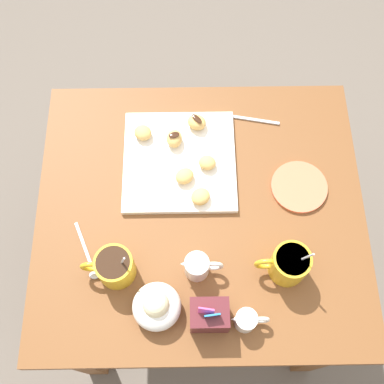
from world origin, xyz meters
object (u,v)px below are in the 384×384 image
cream_pitcher_white (198,266)px  coffee_mug_mustard_right (114,267)px  coffee_mug_mustard_left (289,264)px  beignet_3 (143,133)px  dining_table (200,228)px  sugar_caddy (209,315)px  beignet_2 (185,176)px  beignet_5 (207,163)px  beignet_0 (201,197)px  beignet_4 (197,122)px  ice_cream_bowl (157,306)px  saucer_coral_left (299,187)px  pastry_plate_square (179,161)px  chocolate_sauce_pitcher (246,320)px  beignet_1 (174,139)px

cream_pitcher_white → coffee_mug_mustard_right: bearing=0.0°
coffee_mug_mustard_left → beignet_3: 0.53m
dining_table → sugar_caddy: 0.34m
cream_pitcher_white → beignet_2: size_ratio=2.09×
beignet_3 → beignet_5: beignet_3 is taller
coffee_mug_mustard_left → beignet_0: 0.28m
beignet_0 → beignet_4: 0.22m
ice_cream_bowl → saucer_coral_left: (-0.37, -0.32, -0.03)m
saucer_coral_left → beignet_5: (0.24, -0.06, 0.03)m
dining_table → beignet_0: bearing=-95.2°
pastry_plate_square → beignet_5: (-0.07, 0.02, 0.02)m
ice_cream_bowl → beignet_4: size_ratio=2.20×
pastry_plate_square → chocolate_sauce_pitcher: 0.46m
chocolate_sauce_pitcher → saucer_coral_left: 0.39m
coffee_mug_mustard_left → beignet_1: (0.28, -0.36, -0.02)m
coffee_mug_mustard_right → coffee_mug_mustard_left: bearing=180.0°
sugar_caddy → coffee_mug_mustard_left: bearing=-148.9°
coffee_mug_mustard_right → beignet_2: size_ratio=2.64×
coffee_mug_mustard_right → beignet_5: 0.37m
beignet_2 → pastry_plate_square: bearing=-76.4°
sugar_caddy → chocolate_sauce_pitcher: bearing=172.8°
beignet_5 → beignet_1: bearing=-39.8°
sugar_caddy → beignet_0: (0.01, -0.30, -0.01)m
pastry_plate_square → ice_cream_bowl: (0.05, 0.40, 0.03)m
beignet_2 → sugar_caddy: bearing=98.6°
sugar_caddy → beignet_4: bearing=-87.9°
beignet_3 → coffee_mug_mustard_left: bearing=133.6°
sugar_caddy → beignet_4: (0.02, -0.53, -0.01)m
ice_cream_bowl → chocolate_sauce_pitcher: bearing=170.7°
beignet_2 → beignet_5: size_ratio=1.08×
cream_pitcher_white → ice_cream_bowl: ice_cream_bowl is taller
ice_cream_bowl → dining_table: bearing=-113.1°
beignet_3 → beignet_4: size_ratio=0.94×
chocolate_sauce_pitcher → cream_pitcher_white: bearing=-48.8°
pastry_plate_square → beignet_4: 0.12m
sugar_caddy → ice_cream_bowl: sugar_caddy is taller
coffee_mug_mustard_left → beignet_0: (0.21, -0.19, -0.02)m
sugar_caddy → saucer_coral_left: (-0.25, -0.34, -0.04)m
dining_table → pastry_plate_square: pastry_plate_square is taller
coffee_mug_mustard_right → beignet_1: bearing=-111.8°
pastry_plate_square → beignet_5: beignet_5 is taller
beignet_2 → beignet_3: 0.18m
chocolate_sauce_pitcher → beignet_4: chocolate_sauce_pitcher is taller
coffee_mug_mustard_left → saucer_coral_left: (-0.06, -0.22, -0.05)m
chocolate_sauce_pitcher → saucer_coral_left: size_ratio=0.61×
dining_table → beignet_1: (0.07, -0.20, 0.18)m
beignet_0 → saucer_coral_left: bearing=-172.3°
beignet_1 → beignet_2: bearing=103.5°
cream_pitcher_white → beignet_5: bearing=-96.3°
dining_table → saucer_coral_left: bearing=-167.3°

